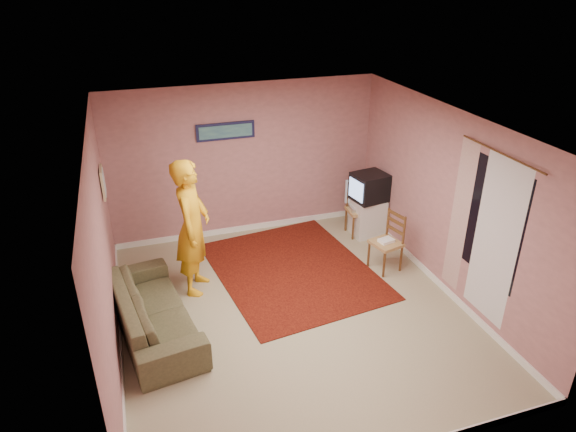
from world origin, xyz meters
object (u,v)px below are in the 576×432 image
object	(u,v)px
chair_b	(387,237)
sofa	(153,311)
tv_cabinet	(367,217)
chair_a	(360,204)
crt_tv	(369,187)
person	(192,227)

from	to	relation	value
chair_b	sofa	bearing A→B (deg)	-96.63
tv_cabinet	chair_a	world-z (taller)	chair_a
tv_cabinet	chair_b	size ratio (longest dim) A/B	1.30
sofa	tv_cabinet	bearing A→B (deg)	-76.10
chair_a	sofa	xyz separation A→B (m)	(-3.62, -1.60, -0.26)
tv_cabinet	crt_tv	bearing A→B (deg)	-170.74
chair_a	sofa	bearing A→B (deg)	-153.35
crt_tv	chair_a	size ratio (longest dim) A/B	1.22
crt_tv	sofa	bearing A→B (deg)	-166.70
chair_a	chair_b	bearing A→B (deg)	-93.11
tv_cabinet	person	distance (m)	3.24
sofa	crt_tv	bearing A→B (deg)	-76.08
chair_b	sofa	size ratio (longest dim) A/B	0.24
tv_cabinet	chair_b	world-z (taller)	chair_b
chair_a	chair_b	xyz separation A→B (m)	(-0.12, -1.17, -0.00)
crt_tv	sofa	world-z (taller)	crt_tv
person	sofa	bearing A→B (deg)	161.82
tv_cabinet	sofa	distance (m)	4.06
chair_a	sofa	size ratio (longest dim) A/B	0.24
tv_cabinet	chair_a	size ratio (longest dim) A/B	1.30
chair_b	chair_a	bearing A→B (deg)	160.49
tv_cabinet	person	xyz separation A→B (m)	(-3.08, -0.75, 0.66)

